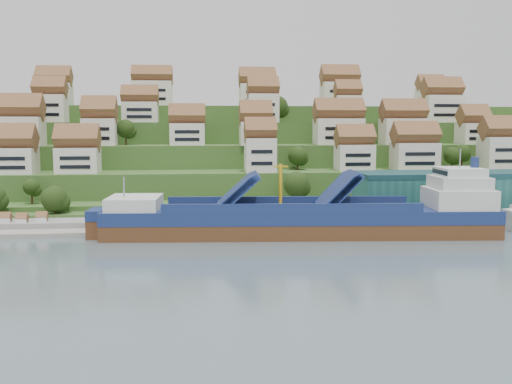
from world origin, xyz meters
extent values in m
plane|color=slate|center=(0.00, 0.00, 0.00)|extent=(300.00, 300.00, 0.00)
cube|color=gray|center=(20.00, 15.00, 1.10)|extent=(180.00, 14.00, 2.20)
cube|color=gray|center=(-58.00, 12.00, 0.50)|extent=(45.00, 20.00, 1.00)
cube|color=#2D4C1E|center=(0.00, 86.00, 2.00)|extent=(260.00, 128.00, 4.00)
cube|color=#2D4C1E|center=(0.00, 91.00, 5.50)|extent=(260.00, 118.00, 11.00)
cube|color=#2D4C1E|center=(0.00, 99.00, 9.00)|extent=(260.00, 102.00, 18.00)
cube|color=#2D4C1E|center=(0.00, 107.00, 12.50)|extent=(260.00, 86.00, 25.00)
cube|color=#2D4C1E|center=(0.00, 116.00, 15.50)|extent=(260.00, 68.00, 31.00)
cube|color=silver|center=(-67.38, 38.51, 14.49)|extent=(10.77, 8.66, 6.99)
cube|color=silver|center=(-50.96, 39.30, 14.47)|extent=(11.29, 8.57, 6.95)
cube|color=silver|center=(-0.72, 36.80, 15.74)|extent=(8.40, 7.62, 9.49)
cube|color=silver|center=(27.08, 39.31, 14.75)|extent=(10.44, 7.73, 7.50)
cube|color=silver|center=(45.14, 39.07, 14.98)|extent=(12.62, 8.26, 7.96)
cube|color=silver|center=(71.97, 39.41, 15.81)|extent=(11.55, 8.31, 9.62)
cube|color=silver|center=(-70.73, 51.73, 22.25)|extent=(15.08, 8.90, 8.50)
cube|color=silver|center=(-47.35, 55.09, 22.04)|extent=(9.81, 8.98, 8.07)
cube|color=silver|center=(-21.18, 55.05, 21.33)|extent=(10.53, 7.90, 6.67)
cube|color=silver|center=(-0.47, 51.27, 21.55)|extent=(9.33, 8.56, 7.10)
cube|color=silver|center=(26.22, 54.75, 22.08)|extent=(14.88, 8.36, 8.17)
cube|color=silver|center=(46.77, 53.50, 22.09)|extent=(13.48, 8.18, 8.18)
cube|color=silver|center=(70.84, 55.02, 21.38)|extent=(8.90, 8.04, 6.76)
cube|color=silver|center=(-64.89, 69.29, 29.40)|extent=(9.85, 7.86, 8.80)
cube|color=silver|center=(-36.50, 69.11, 28.31)|extent=(11.38, 7.30, 6.62)
cube|color=silver|center=(3.99, 69.32, 29.72)|extent=(9.99, 7.79, 9.44)
cube|color=silver|center=(33.25, 70.33, 29.55)|extent=(8.53, 7.14, 9.11)
cube|color=silver|center=(66.40, 69.48, 29.67)|extent=(12.76, 8.47, 9.34)
cube|color=silver|center=(-68.18, 89.67, 34.99)|extent=(11.52, 8.03, 7.98)
cube|color=silver|center=(-33.76, 88.71, 35.41)|extent=(13.87, 7.51, 8.81)
cube|color=silver|center=(4.18, 88.90, 35.06)|extent=(12.73, 8.15, 8.12)
cube|color=silver|center=(35.43, 89.86, 35.50)|extent=(13.60, 8.73, 9.00)
cube|color=silver|center=(72.19, 93.12, 34.64)|extent=(9.89, 7.05, 7.28)
ellipsoid|color=#263E14|center=(-60.57, 27.93, 8.38)|extent=(4.22, 4.22, 4.22)
ellipsoid|color=#263E14|center=(7.71, 26.11, 8.50)|extent=(6.80, 6.80, 6.80)
ellipsoid|color=#263E14|center=(58.65, 43.11, 14.95)|extent=(5.17, 5.17, 5.17)
ellipsoid|color=#263E14|center=(61.68, 43.11, 15.83)|extent=(4.95, 4.95, 4.95)
ellipsoid|color=#263E14|center=(11.19, 43.66, 15.08)|extent=(5.69, 5.69, 5.69)
ellipsoid|color=#263E14|center=(43.87, 59.83, 23.39)|extent=(5.45, 5.45, 5.45)
ellipsoid|color=#263E14|center=(-52.83, 59.38, 21.81)|extent=(6.30, 6.30, 6.30)
ellipsoid|color=#263E14|center=(-40.06, 57.97, 23.05)|extent=(5.71, 5.71, 5.71)
ellipsoid|color=#263E14|center=(9.37, 73.21, 30.43)|extent=(7.41, 7.41, 7.41)
ellipsoid|color=#263E14|center=(33.77, 75.94, 29.79)|extent=(5.59, 5.59, 5.59)
ellipsoid|color=#263E14|center=(36.83, 73.97, 28.64)|extent=(4.83, 4.83, 4.83)
ellipsoid|color=#263E14|center=(-52.82, 19.00, 6.32)|extent=(6.32, 6.32, 6.32)
ellipsoid|color=#263E14|center=(-36.74, 19.00, 5.34)|extent=(3.92, 3.92, 3.92)
cube|color=#235F59|center=(52.00, 17.00, 7.20)|extent=(60.00, 15.00, 10.00)
cylinder|color=gray|center=(18.00, 10.00, 6.20)|extent=(0.16, 0.16, 8.00)
cube|color=maroon|center=(18.60, 10.00, 9.80)|extent=(1.20, 0.05, 0.80)
cube|color=white|center=(-62.00, 11.50, 2.10)|extent=(2.40, 2.20, 2.20)
cube|color=white|center=(-58.00, 10.00, 2.10)|extent=(2.40, 2.20, 2.20)
cube|color=white|center=(-54.00, 11.50, 2.10)|extent=(2.40, 2.20, 2.20)
cube|color=#56311A|center=(3.64, -1.08, 1.00)|extent=(85.44, 19.62, 5.43)
cube|color=navy|center=(3.64, -1.08, 4.67)|extent=(85.45, 19.75, 2.82)
cube|color=silver|center=(-32.08, 1.73, 7.38)|extent=(11.79, 13.19, 2.82)
cube|color=#262628|center=(1.47, -0.91, 6.08)|extent=(54.98, 15.29, 0.33)
cube|color=navy|center=(-10.43, 0.03, 9.77)|extent=(9.05, 12.59, 7.51)
cube|color=navy|center=(11.21, -1.67, 9.77)|extent=(8.64, 12.55, 7.93)
cylinder|color=gold|center=(-0.69, -0.74, 10.86)|extent=(0.82, 0.82, 9.77)
cube|color=silver|center=(38.27, -3.80, 8.14)|extent=(13.96, 13.36, 4.34)
cube|color=silver|center=(38.27, -3.80, 11.62)|extent=(11.69, 11.89, 2.71)
cube|color=silver|center=(38.27, -3.80, 13.90)|extent=(9.42, 10.42, 1.95)
cylinder|color=navy|center=(41.52, -4.06, 15.96)|extent=(1.87, 1.87, 2.39)
camera|label=1|loc=(-19.25, -121.89, 23.87)|focal=40.00mm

